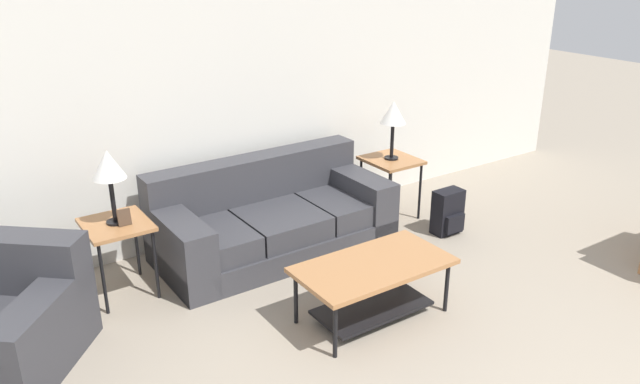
% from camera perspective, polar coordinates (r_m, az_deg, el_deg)
% --- Properties ---
extents(wall_back, '(8.80, 0.06, 2.60)m').
position_cam_1_polar(wall_back, '(5.90, -6.96, 8.55)').
color(wall_back, silver).
rests_on(wall_back, ground_plane).
extents(couch, '(2.12, 0.99, 0.82)m').
position_cam_1_polar(couch, '(5.69, -4.41, -2.59)').
color(couch, '#38383D').
rests_on(couch, ground_plane).
extents(coffee_table, '(1.16, 0.62, 0.45)m').
position_cam_1_polar(coffee_table, '(4.67, 4.87, -7.80)').
color(coffee_table, '#A87042').
rests_on(coffee_table, ground_plane).
extents(side_table_left, '(0.49, 0.53, 0.62)m').
position_cam_1_polar(side_table_left, '(5.11, -18.08, -3.39)').
color(side_table_left, '#A87042').
rests_on(side_table_left, ground_plane).
extents(side_table_right, '(0.49, 0.53, 0.62)m').
position_cam_1_polar(side_table_right, '(6.34, 6.51, 2.46)').
color(side_table_right, '#A87042').
rests_on(side_table_right, ground_plane).
extents(table_lamp_left, '(0.25, 0.25, 0.59)m').
position_cam_1_polar(table_lamp_left, '(4.92, -18.78, 2.18)').
color(table_lamp_left, black).
rests_on(table_lamp_left, side_table_left).
extents(table_lamp_right, '(0.25, 0.25, 0.59)m').
position_cam_1_polar(table_lamp_right, '(6.18, 6.72, 7.07)').
color(table_lamp_right, black).
rests_on(table_lamp_right, side_table_right).
extents(backpack, '(0.29, 0.25, 0.44)m').
position_cam_1_polar(backpack, '(6.16, 11.61, -1.85)').
color(backpack, black).
rests_on(backpack, ground_plane).
extents(picture_frame, '(0.10, 0.04, 0.13)m').
position_cam_1_polar(picture_frame, '(5.00, -17.47, -2.22)').
color(picture_frame, '#4C3828').
rests_on(picture_frame, side_table_left).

